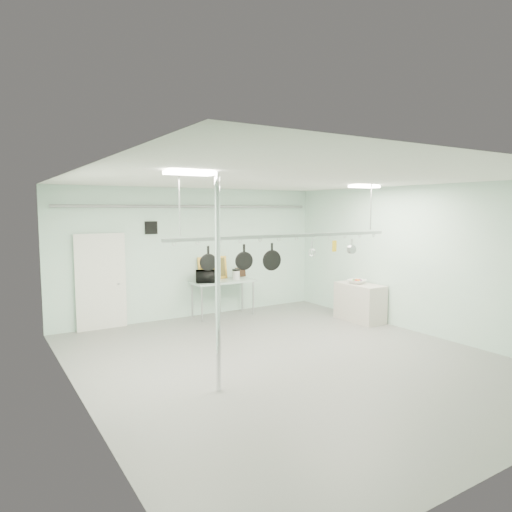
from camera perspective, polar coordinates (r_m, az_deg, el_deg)
floor at (r=8.39m, az=4.00°, el=-12.79°), size 8.00×8.00×0.00m
ceiling at (r=7.97m, az=4.16°, el=9.50°), size 7.00×8.00×0.02m
back_wall at (r=11.47m, az=-7.74°, el=0.40°), size 7.00×0.02×3.20m
right_wall at (r=10.45m, az=19.73°, el=-0.42°), size 0.02×8.00×3.20m
door at (r=10.76m, az=-18.84°, el=-3.17°), size 1.10×0.10×2.20m
wall_vent at (r=11.00m, az=-12.98°, el=3.47°), size 0.30×0.04×0.30m
conduit_pipe at (r=11.34m, az=-7.63°, el=6.16°), size 6.60×0.07×0.07m
chrome_pole at (r=6.63m, az=-4.79°, el=-3.55°), size 0.08×0.08×3.20m
prep_table at (r=11.48m, az=-4.15°, el=-3.42°), size 1.60×0.70×0.91m
side_cabinet at (r=11.30m, az=12.85°, el=-5.68°), size 0.60×1.20×0.90m
pot_rack at (r=8.32m, az=4.01°, el=2.73°), size 4.80×0.06×1.00m
light_panel_left at (r=6.17m, az=-8.25°, el=10.24°), size 0.65×0.30×0.05m
light_panel_right at (r=9.99m, az=13.39°, el=8.45°), size 0.65×0.30×0.05m
microwave at (r=11.18m, az=-6.16°, el=-2.55°), size 0.63×0.54×0.29m
coffee_canister at (r=11.62m, az=-2.50°, el=-2.38°), size 0.21×0.21×0.22m
painting_large at (r=11.63m, az=-5.46°, el=-1.50°), size 0.78×0.16×0.58m
painting_small at (r=12.04m, az=-1.96°, el=-2.02°), size 0.30×0.10×0.25m
fruit_bowl at (r=11.23m, az=12.51°, el=-3.14°), size 0.44×0.44×0.10m
skillet_left at (r=7.52m, az=-5.99°, el=-0.21°), size 0.29×0.12×0.39m
skillet_mid at (r=7.85m, az=-1.51°, el=-0.16°), size 0.32×0.13×0.45m
skillet_right at (r=8.16m, az=2.00°, el=-0.09°), size 0.37×0.09×0.50m
whisk at (r=8.69m, az=7.01°, el=0.91°), size 0.19×0.19×0.29m
grater at (r=9.05m, az=9.77°, el=1.24°), size 0.10×0.05×0.24m
saucepan at (r=9.36m, az=11.87°, el=1.13°), size 0.20×0.15×0.31m
fruit_cluster at (r=11.23m, az=12.51°, el=-2.94°), size 0.24×0.24×0.09m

